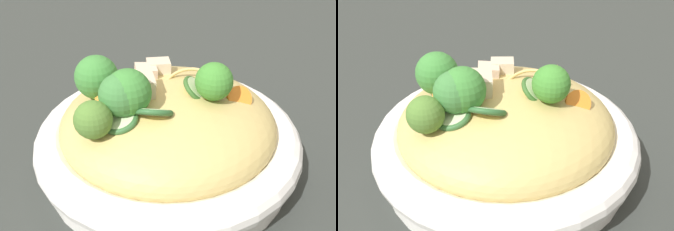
% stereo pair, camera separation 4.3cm
% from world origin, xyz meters
% --- Properties ---
extents(ground_plane, '(3.00, 3.00, 0.00)m').
position_xyz_m(ground_plane, '(0.00, 0.00, 0.00)').
color(ground_plane, '#313531').
extents(serving_bowl, '(0.32, 0.32, 0.06)m').
position_xyz_m(serving_bowl, '(0.00, 0.00, 0.03)').
color(serving_bowl, white).
rests_on(serving_bowl, ground_plane).
extents(noodle_heap, '(0.25, 0.25, 0.09)m').
position_xyz_m(noodle_heap, '(-0.00, -0.00, 0.06)').
color(noodle_heap, tan).
rests_on(noodle_heap, serving_bowl).
extents(broccoli_florets, '(0.19, 0.15, 0.07)m').
position_xyz_m(broccoli_florets, '(0.05, -0.00, 0.12)').
color(broccoli_florets, '#91AB6B').
rests_on(broccoli_florets, serving_bowl).
extents(carrot_coins, '(0.21, 0.11, 0.03)m').
position_xyz_m(carrot_coins, '(-0.00, -0.00, 0.09)').
color(carrot_coins, orange).
rests_on(carrot_coins, serving_bowl).
extents(zucchini_slices, '(0.19, 0.09, 0.04)m').
position_xyz_m(zucchini_slices, '(0.01, 0.01, 0.10)').
color(zucchini_slices, beige).
rests_on(zucchini_slices, serving_bowl).
extents(chicken_chunks, '(0.09, 0.08, 0.03)m').
position_xyz_m(chicken_chunks, '(0.01, -0.03, 0.10)').
color(chicken_chunks, beige).
rests_on(chicken_chunks, serving_bowl).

